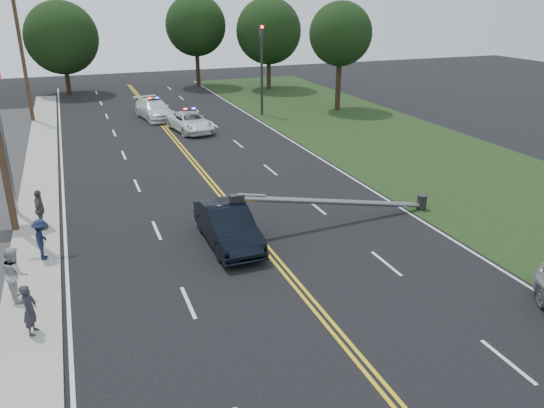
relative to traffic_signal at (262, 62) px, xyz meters
name	(u,v)px	position (x,y,z in m)	size (l,w,h in m)	color
ground	(350,349)	(-8.30, -30.00, -4.21)	(120.00, 120.00, 0.00)	black
sidewalk	(35,247)	(-16.70, -20.00, -4.15)	(1.80, 70.00, 0.12)	#A09B91
grass_verge	(484,182)	(5.20, -20.00, -4.20)	(12.00, 80.00, 0.01)	black
centerline_yellow	(241,218)	(-8.30, -20.00, -4.19)	(0.36, 80.00, 0.00)	gold
traffic_signal	(262,62)	(0.00, 0.00, 0.00)	(0.28, 0.41, 7.05)	#2D2D30
fallen_streetlight	(347,202)	(-4.11, -22.00, -3.29)	(9.36, 0.44, 1.91)	#2D2D30
utility_pole_far	(22,54)	(-17.50, 4.00, 0.88)	(1.60, 0.28, 10.00)	#382619
tree_6	(62,38)	(-14.56, 16.20, 1.16)	(6.89, 6.89, 8.82)	black
tree_7	(196,26)	(-1.35, 16.35, 2.03)	(6.25, 6.25, 9.37)	black
tree_8	(269,31)	(5.12, 11.99, 1.58)	(6.59, 6.59, 9.09)	black
tree_9	(340,34)	(6.80, -0.24, 2.01)	(5.17, 5.17, 8.82)	black
crashed_sedan	(228,225)	(-9.54, -22.27, -3.42)	(1.65, 4.74, 1.56)	black
emergency_a	(190,122)	(-6.73, -3.35, -3.53)	(2.25, 4.87, 1.35)	white
emergency_b	(154,109)	(-8.46, 1.79, -3.45)	(2.11, 5.18, 1.50)	white
bystander_a	(30,310)	(-16.55, -26.17, -3.31)	(0.57, 0.37, 1.56)	#2B2A33
bystander_b	(15,273)	(-17.03, -23.97, -3.19)	(0.87, 0.68, 1.80)	#A9AAAE
bystander_c	(42,239)	(-16.32, -21.30, -3.31)	(1.01, 0.58, 1.56)	#171D3A
bystander_d	(40,210)	(-16.43, -18.36, -3.24)	(1.00, 0.41, 1.70)	#5E504B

